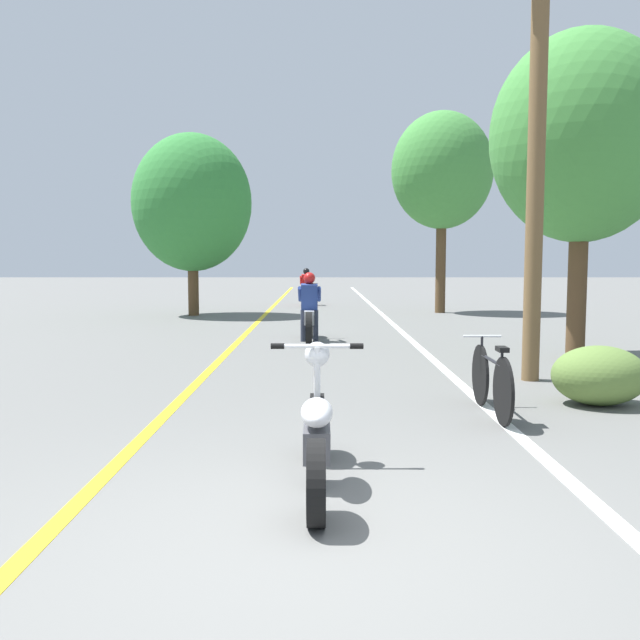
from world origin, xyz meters
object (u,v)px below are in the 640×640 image
object	(u,v)px
roadside_tree_left	(193,203)
bicycle_parked	(492,380)
motorcycle_foreground	(317,432)
motorcycle_rider_lead	(310,315)
motorcycle_rider_far	(307,291)
roadside_tree_right_far	(443,171)
utility_pole	(537,147)
roadside_tree_right_near	(583,138)

from	to	relation	value
roadside_tree_left	bicycle_parked	bearing A→B (deg)	-66.58
bicycle_parked	motorcycle_foreground	bearing A→B (deg)	-129.55
motorcycle_rider_lead	motorcycle_rider_far	size ratio (longest dim) A/B	0.99
roadside_tree_right_far	bicycle_parked	world-z (taller)	roadside_tree_right_far
roadside_tree_right_far	motorcycle_foreground	world-z (taller)	roadside_tree_right_far
roadside_tree_right_far	motorcycle_rider_far	distance (m)	6.77
motorcycle_rider_far	utility_pole	bearing A→B (deg)	-77.36
roadside_tree_right_near	roadside_tree_right_far	xyz separation A→B (m)	(-0.58, 9.97, 0.72)
motorcycle_rider_lead	motorcycle_foreground	bearing A→B (deg)	-88.75
roadside_tree_right_near	bicycle_parked	distance (m)	6.03
roadside_tree_right_near	motorcycle_foreground	distance (m)	8.64
roadside_tree_right_far	motorcycle_foreground	bearing A→B (deg)	-103.13
bicycle_parked	roadside_tree_right_near	bearing A→B (deg)	59.44
motorcycle_foreground	roadside_tree_right_near	bearing A→B (deg)	56.09
motorcycle_foreground	motorcycle_rider_lead	world-z (taller)	motorcycle_rider_lead
utility_pole	roadside_tree_right_far	bearing A→B (deg)	85.90
motorcycle_rider_lead	motorcycle_rider_far	distance (m)	10.96
roadside_tree_left	bicycle_parked	xyz separation A→B (m)	(5.72, -13.22, -3.01)
utility_pole	motorcycle_rider_lead	size ratio (longest dim) A/B	3.02
roadside_tree_right_near	motorcycle_rider_lead	size ratio (longest dim) A/B	2.66
utility_pole	motorcycle_rider_lead	distance (m)	6.18
roadside_tree_right_near	roadside_tree_right_far	world-z (taller)	roadside_tree_right_far
motorcycle_rider_lead	roadside_tree_right_near	bearing A→B (deg)	-27.19
roadside_tree_right_far	utility_pole	bearing A→B (deg)	-94.10
bicycle_parked	roadside_tree_left	bearing A→B (deg)	113.42
roadside_tree_left	motorcycle_rider_far	distance (m)	6.25
roadside_tree_left	motorcycle_foreground	bearing A→B (deg)	-76.16
bicycle_parked	motorcycle_rider_lead	bearing A→B (deg)	107.37
motorcycle_foreground	motorcycle_rider_far	xyz separation A→B (m)	(-0.48, 19.96, 0.12)
motorcycle_foreground	bicycle_parked	bearing A→B (deg)	50.45
roadside_tree_left	motorcycle_foreground	world-z (taller)	roadside_tree_left
motorcycle_rider_lead	roadside_tree_right_far	bearing A→B (deg)	61.80
roadside_tree_right_far	bicycle_parked	xyz separation A→B (m)	(-1.97, -14.28, -4.08)
motorcycle_rider_lead	bicycle_parked	xyz separation A→B (m)	(2.10, -6.70, -0.16)
roadside_tree_right_far	motorcycle_rider_lead	bearing A→B (deg)	-118.20
roadside_tree_right_near	motorcycle_foreground	bearing A→B (deg)	-123.91
utility_pole	bicycle_parked	xyz separation A→B (m)	(-1.10, -2.14, -2.85)
roadside_tree_right_near	motorcycle_rider_lead	distance (m)	6.12
roadside_tree_left	motorcycle_rider_lead	size ratio (longest dim) A/B	2.62
motorcycle_rider_lead	bicycle_parked	bearing A→B (deg)	-72.63
motorcycle_foreground	motorcycle_rider_far	world-z (taller)	motorcycle_rider_far
roadside_tree_right_near	utility_pole	bearing A→B (deg)	-123.69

